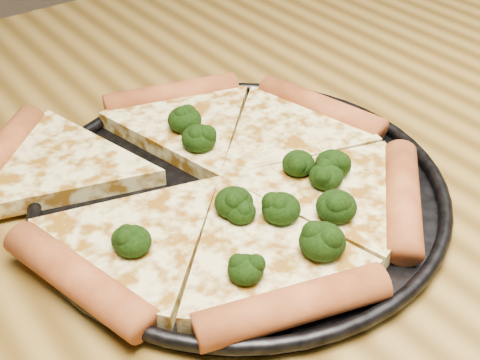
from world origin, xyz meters
TOP-DOWN VIEW (x-y plane):
  - dining_table at (0.00, 0.00)m, footprint 1.20×0.90m
  - pizza_pan at (-0.08, -0.03)m, footprint 0.34×0.34m
  - pizza at (-0.10, -0.01)m, footprint 0.36×0.37m
  - broccoli_florets at (-0.09, -0.06)m, footprint 0.20×0.22m

SIDE VIEW (x-z plane):
  - dining_table at x=0.00m, z-range 0.28..1.03m
  - pizza_pan at x=-0.08m, z-range 0.75..0.77m
  - pizza at x=-0.10m, z-range 0.75..0.78m
  - broccoli_florets at x=-0.09m, z-range 0.77..0.79m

